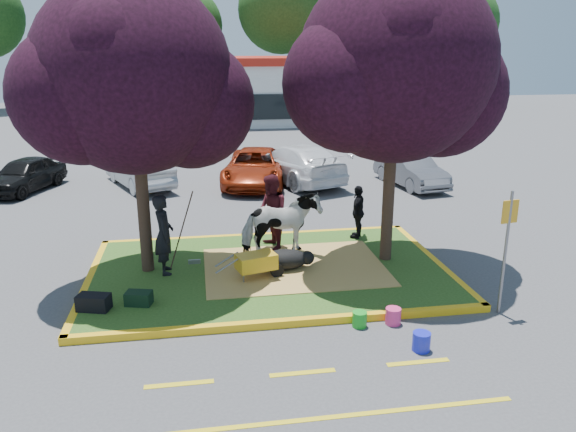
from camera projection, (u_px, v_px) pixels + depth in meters
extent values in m
plane|color=#424244|center=(269.00, 275.00, 13.19)|extent=(90.00, 90.00, 0.00)
cube|color=#2A4C17|center=(269.00, 272.00, 13.17)|extent=(8.00, 5.00, 0.15)
cube|color=yellow|center=(287.00, 323.00, 10.74)|extent=(8.30, 0.16, 0.15)
cube|color=yellow|center=(257.00, 236.00, 15.61)|extent=(8.30, 0.16, 0.15)
cube|color=yellow|center=(89.00, 283.00, 12.54)|extent=(0.16, 5.30, 0.15)
cube|color=yellow|center=(434.00, 261.00, 13.80)|extent=(0.16, 5.30, 0.15)
cube|color=tan|center=(294.00, 267.00, 13.24)|extent=(4.20, 3.00, 0.01)
cylinder|color=black|center=(143.00, 197.00, 12.58)|extent=(0.28, 0.28, 3.53)
sphere|color=black|center=(133.00, 75.00, 11.81)|extent=(4.20, 4.20, 4.20)
sphere|color=black|center=(190.00, 104.00, 12.36)|extent=(2.86, 2.86, 2.86)
sphere|color=black|center=(80.00, 96.00, 11.48)|extent=(2.86, 2.86, 2.86)
cylinder|color=black|center=(389.00, 185.00, 13.25)|extent=(0.28, 0.28, 3.70)
sphere|color=black|center=(396.00, 64.00, 12.44)|extent=(4.40, 4.40, 4.40)
sphere|color=black|center=(441.00, 93.00, 13.01)|extent=(2.99, 2.99, 2.99)
sphere|color=black|center=(351.00, 84.00, 12.10)|extent=(2.99, 2.99, 2.99)
cube|color=yellow|center=(179.00, 384.00, 8.92)|extent=(1.10, 0.12, 0.01)
cube|color=yellow|center=(303.00, 373.00, 9.23)|extent=(1.10, 0.12, 0.01)
cube|color=yellow|center=(418.00, 362.00, 9.54)|extent=(1.10, 0.12, 0.01)
cube|color=yellow|center=(318.00, 419.00, 8.10)|extent=(6.00, 0.10, 0.01)
cube|color=silver|center=(245.00, 92.00, 39.35)|extent=(20.00, 8.00, 4.00)
cube|color=#AD1E12|center=(245.00, 61.00, 38.73)|extent=(20.40, 8.40, 0.50)
cube|color=black|center=(251.00, 107.00, 35.71)|extent=(19.00, 0.10, 1.60)
cylinder|color=black|center=(90.00, 86.00, 46.01)|extent=(0.44, 0.44, 3.92)
cylinder|color=black|center=(189.00, 89.00, 48.78)|extent=(0.44, 0.44, 3.08)
sphere|color=#143811|center=(186.00, 25.00, 47.24)|extent=(6.16, 6.16, 6.16)
cylinder|color=black|center=(281.00, 85.00, 48.99)|extent=(0.44, 0.44, 3.64)
sphere|color=#143811|center=(281.00, 9.00, 47.17)|extent=(7.28, 7.28, 7.28)
cylinder|color=black|center=(368.00, 85.00, 50.72)|extent=(0.44, 0.44, 3.50)
cone|color=black|center=(371.00, 14.00, 48.97)|extent=(5.00, 5.00, 10.62)
cylinder|color=black|center=(456.00, 86.00, 51.05)|extent=(0.44, 0.44, 3.22)
sphere|color=#143811|center=(461.00, 22.00, 49.45)|extent=(6.44, 6.44, 6.44)
imported|color=white|center=(281.00, 225.00, 13.74)|extent=(2.02, 1.18, 1.61)
ellipsoid|color=black|center=(285.00, 260.00, 13.06)|extent=(1.25, 0.96, 0.48)
imported|color=black|center=(164.00, 234.00, 12.67)|extent=(0.52, 0.72, 1.85)
imported|color=#41121A|center=(271.00, 212.00, 14.20)|extent=(0.90, 1.06, 1.92)
imported|color=black|center=(358.00, 212.00, 15.11)|extent=(0.73, 0.91, 1.45)
cylinder|color=black|center=(277.00, 271.00, 12.62)|extent=(0.31, 0.14, 0.31)
cylinder|color=slate|center=(244.00, 278.00, 12.33)|extent=(0.04, 0.04, 0.22)
cylinder|color=slate|center=(242.00, 272.00, 12.69)|extent=(0.04, 0.04, 0.22)
cube|color=gold|center=(256.00, 261.00, 12.47)|extent=(0.97, 0.73, 0.34)
cylinder|color=slate|center=(228.00, 266.00, 12.18)|extent=(0.55, 0.19, 0.29)
cylinder|color=slate|center=(227.00, 259.00, 12.54)|extent=(0.55, 0.19, 0.29)
cube|color=black|center=(94.00, 302.00, 11.06)|extent=(0.70, 0.50, 0.32)
cube|color=black|center=(139.00, 298.00, 11.30)|extent=(0.57, 0.43, 0.27)
cylinder|color=slate|center=(505.00, 254.00, 10.94)|extent=(0.06, 0.06, 2.53)
cube|color=orange|center=(510.00, 212.00, 10.69)|extent=(0.35, 0.09, 0.46)
cylinder|color=green|center=(360.00, 319.00, 10.72)|extent=(0.29, 0.29, 0.30)
cylinder|color=#EA3477|center=(393.00, 316.00, 10.82)|extent=(0.33, 0.33, 0.32)
cylinder|color=#1B23D9|center=(421.00, 342.00, 9.87)|extent=(0.38, 0.38, 0.34)
imported|color=black|center=(25.00, 174.00, 20.60)|extent=(2.66, 3.95, 1.25)
imported|color=#A6A9AE|center=(139.00, 169.00, 21.26)|extent=(3.00, 4.40, 1.37)
imported|color=maroon|center=(255.00, 167.00, 21.60)|extent=(3.19, 5.20, 1.35)
imported|color=white|center=(296.00, 163.00, 21.93)|extent=(3.79, 5.54, 1.49)
imported|color=slate|center=(411.00, 170.00, 21.35)|extent=(1.89, 3.93, 1.24)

